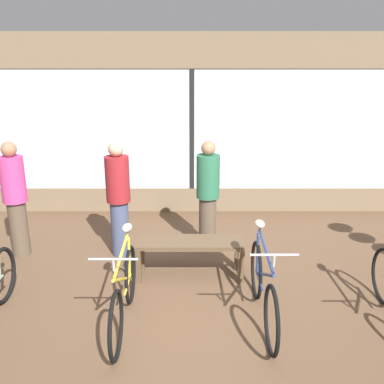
{
  "coord_description": "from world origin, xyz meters",
  "views": [
    {
      "loc": [
        0.0,
        -4.18,
        2.8
      ],
      "look_at": [
        0.0,
        1.63,
        0.95
      ],
      "focal_mm": 40.0,
      "sensor_mm": 36.0,
      "label": 1
    }
  ],
  "objects_px": {
    "bicycle_left": "(124,292)",
    "customer_by_window": "(15,197)",
    "customer_near_rack": "(118,197)",
    "bicycle_right": "(263,288)",
    "customer_mid_floor": "(208,193)",
    "display_bench": "(189,247)"
  },
  "relations": [
    {
      "from": "customer_near_rack",
      "to": "customer_by_window",
      "type": "xyz_separation_m",
      "value": [
        -1.47,
        0.0,
        -0.0
      ]
    },
    {
      "from": "bicycle_left",
      "to": "customer_by_window",
      "type": "xyz_separation_m",
      "value": [
        -1.79,
        1.75,
        0.5
      ]
    },
    {
      "from": "display_bench",
      "to": "customer_mid_floor",
      "type": "distance_m",
      "value": 1.04
    },
    {
      "from": "bicycle_left",
      "to": "display_bench",
      "type": "xyz_separation_m",
      "value": [
        0.69,
        1.09,
        0.02
      ]
    },
    {
      "from": "display_bench",
      "to": "customer_by_window",
      "type": "distance_m",
      "value": 2.62
    },
    {
      "from": "bicycle_right",
      "to": "display_bench",
      "type": "bearing_deg",
      "value": 128.77
    },
    {
      "from": "bicycle_left",
      "to": "customer_by_window",
      "type": "height_order",
      "value": "customer_by_window"
    },
    {
      "from": "customer_by_window",
      "to": "customer_mid_floor",
      "type": "xyz_separation_m",
      "value": [
        2.76,
        0.24,
        -0.02
      ]
    },
    {
      "from": "display_bench",
      "to": "customer_near_rack",
      "type": "height_order",
      "value": "customer_near_rack"
    },
    {
      "from": "bicycle_right",
      "to": "customer_by_window",
      "type": "bearing_deg",
      "value": 153.28
    },
    {
      "from": "customer_near_rack",
      "to": "customer_by_window",
      "type": "distance_m",
      "value": 1.47
    },
    {
      "from": "display_bench",
      "to": "bicycle_left",
      "type": "bearing_deg",
      "value": -122.46
    },
    {
      "from": "bicycle_left",
      "to": "bicycle_right",
      "type": "distance_m",
      "value": 1.5
    },
    {
      "from": "bicycle_right",
      "to": "customer_mid_floor",
      "type": "height_order",
      "value": "customer_mid_floor"
    },
    {
      "from": "customer_by_window",
      "to": "customer_mid_floor",
      "type": "bearing_deg",
      "value": 5.02
    },
    {
      "from": "bicycle_left",
      "to": "bicycle_right",
      "type": "height_order",
      "value": "bicycle_right"
    },
    {
      "from": "bicycle_right",
      "to": "customer_near_rack",
      "type": "height_order",
      "value": "customer_near_rack"
    },
    {
      "from": "bicycle_left",
      "to": "customer_mid_floor",
      "type": "distance_m",
      "value": 2.26
    },
    {
      "from": "display_bench",
      "to": "customer_by_window",
      "type": "xyz_separation_m",
      "value": [
        -2.49,
        0.65,
        0.47
      ]
    },
    {
      "from": "customer_near_rack",
      "to": "customer_mid_floor",
      "type": "xyz_separation_m",
      "value": [
        1.28,
        0.24,
        -0.02
      ]
    },
    {
      "from": "display_bench",
      "to": "customer_mid_floor",
      "type": "relative_size",
      "value": 0.85
    },
    {
      "from": "bicycle_left",
      "to": "customer_near_rack",
      "type": "relative_size",
      "value": 1.0
    }
  ]
}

